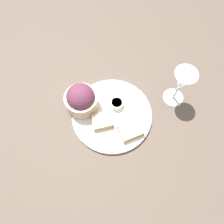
# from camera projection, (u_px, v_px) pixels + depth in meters

# --- Properties ---
(ground_plane) EXTENTS (4.00, 4.00, 0.00)m
(ground_plane) POSITION_uv_depth(u_px,v_px,m) (112.00, 116.00, 0.79)
(ground_plane) COLOR brown
(dinner_plate) EXTENTS (0.28, 0.28, 0.01)m
(dinner_plate) POSITION_uv_depth(u_px,v_px,m) (112.00, 115.00, 0.78)
(dinner_plate) COLOR white
(dinner_plate) RESTS_ON ground_plane
(salad_bowl) EXTENTS (0.11, 0.11, 0.11)m
(salad_bowl) POSITION_uv_depth(u_px,v_px,m) (81.00, 99.00, 0.74)
(salad_bowl) COLOR tan
(salad_bowl) RESTS_ON dinner_plate
(sauce_ramekin) EXTENTS (0.05, 0.05, 0.03)m
(sauce_ramekin) POSITION_uv_depth(u_px,v_px,m) (117.00, 104.00, 0.77)
(sauce_ramekin) COLOR white
(sauce_ramekin) RESTS_ON dinner_plate
(cheese_toast_near) EXTENTS (0.10, 0.09, 0.03)m
(cheese_toast_near) POSITION_uv_depth(u_px,v_px,m) (130.00, 130.00, 0.74)
(cheese_toast_near) COLOR tan
(cheese_toast_near) RESTS_ON dinner_plate
(cheese_toast_far) EXTENTS (0.08, 0.07, 0.03)m
(cheese_toast_far) POSITION_uv_depth(u_px,v_px,m) (102.00, 121.00, 0.75)
(cheese_toast_far) COLOR tan
(cheese_toast_far) RESTS_ON dinner_plate
(wine_glass) EXTENTS (0.08, 0.08, 0.16)m
(wine_glass) POSITION_uv_depth(u_px,v_px,m) (182.00, 83.00, 0.71)
(wine_glass) COLOR silver
(wine_glass) RESTS_ON ground_plane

